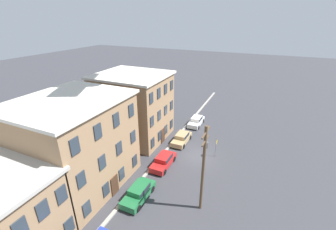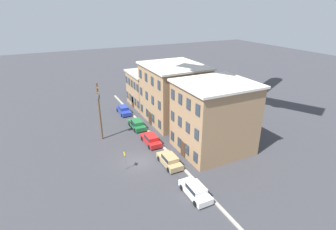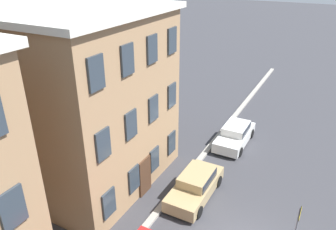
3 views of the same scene
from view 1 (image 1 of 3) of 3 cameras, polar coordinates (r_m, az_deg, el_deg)
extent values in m
plane|color=#38383D|center=(31.12, 7.67, -10.27)|extent=(200.00, 200.00, 0.00)
cube|color=#9E998E|center=(32.35, -0.03, -8.41)|extent=(56.00, 0.36, 0.16)
cube|color=#2D3842|center=(18.48, -33.40, -22.90)|extent=(0.90, 0.10, 1.40)
cube|color=#2D3842|center=(19.01, -29.22, -20.29)|extent=(0.90, 0.10, 1.40)
cube|color=#2D3842|center=(21.89, -23.77, -24.37)|extent=(0.90, 0.10, 1.40)
cube|color=#2D3842|center=(19.67, -25.41, -17.76)|extent=(0.90, 0.10, 1.40)
cube|color=#9E7A56|center=(25.81, -22.36, -7.05)|extent=(10.62, 9.00, 9.70)
cube|color=silver|center=(23.81, -24.20, 3.39)|extent=(11.12, 9.50, 0.30)
cube|color=#2D3842|center=(22.79, -19.90, -21.47)|extent=(0.90, 0.10, 1.40)
cube|color=#2D3842|center=(20.70, -21.16, -15.05)|extent=(0.90, 0.10, 1.40)
cube|color=#2D3842|center=(18.94, -22.59, -7.33)|extent=(0.90, 0.10, 1.40)
cube|color=#2D3842|center=(24.14, -15.46, -17.77)|extent=(0.90, 0.10, 1.40)
cube|color=#2D3842|center=(22.19, -16.37, -11.45)|extent=(0.90, 0.10, 1.40)
cube|color=#2D3842|center=(20.55, -17.39, -4.03)|extent=(0.90, 0.10, 1.40)
cube|color=#2D3842|center=(25.70, -11.68, -14.41)|extent=(0.90, 0.10, 1.40)
cube|color=#2D3842|center=(23.87, -12.31, -8.27)|extent=(0.90, 0.10, 1.40)
cube|color=#2D3842|center=(22.36, -13.02, -1.21)|extent=(0.90, 0.10, 1.40)
cube|color=#2D3842|center=(27.43, -8.45, -11.41)|extent=(0.90, 0.10, 1.40)
cube|color=#2D3842|center=(25.72, -8.87, -5.49)|extent=(0.90, 0.10, 1.40)
cube|color=#2D3842|center=(24.33, -9.34, 1.17)|extent=(0.90, 0.10, 1.40)
cube|color=#472D1E|center=(25.23, -13.38, -16.95)|extent=(1.10, 0.10, 2.20)
cube|color=#9E7A56|center=(34.01, -8.68, 1.89)|extent=(8.51, 9.45, 9.61)
cube|color=silver|center=(32.52, -9.22, 10.02)|extent=(9.01, 9.95, 0.30)
cube|color=#2D3842|center=(30.72, -3.91, -7.04)|extent=(0.90, 0.10, 1.40)
cube|color=#2D3842|center=(29.22, -4.08, -1.63)|extent=(0.90, 0.10, 1.40)
cube|color=#2D3842|center=(28.00, -4.26, 4.30)|extent=(0.90, 0.10, 1.40)
cube|color=#2D3842|center=(32.36, -2.14, -5.30)|extent=(0.90, 0.10, 1.40)
cube|color=#2D3842|center=(30.93, -2.23, -0.10)|extent=(0.90, 0.10, 1.40)
cube|color=#2D3842|center=(29.79, -2.33, 5.55)|extent=(0.90, 0.10, 1.40)
cube|color=#2D3842|center=(34.05, -0.56, -3.72)|extent=(0.90, 0.10, 1.40)
cube|color=#2D3842|center=(32.70, -0.58, 1.27)|extent=(0.90, 0.10, 1.40)
cube|color=#2D3842|center=(31.62, -0.60, 6.64)|extent=(0.90, 0.10, 1.40)
cube|color=#2D3842|center=(35.79, 0.87, -2.29)|extent=(0.90, 0.10, 1.40)
cube|color=#2D3842|center=(34.51, 0.90, 2.49)|extent=(0.90, 0.10, 1.40)
cube|color=#2D3842|center=(33.48, 0.94, 7.61)|extent=(0.90, 0.10, 1.40)
cube|color=#472D1E|center=(33.44, -1.32, -5.25)|extent=(1.10, 0.10, 2.20)
cube|color=#1E6638|center=(24.66, -7.52, -19.30)|extent=(4.40, 1.80, 0.70)
cube|color=#1E6638|center=(24.37, -7.35, -17.94)|extent=(2.20, 1.51, 0.55)
cube|color=#1E232D|center=(24.37, -7.35, -17.94)|extent=(2.02, 1.58, 0.48)
cylinder|color=black|center=(23.60, -7.55, -22.43)|extent=(0.66, 0.22, 0.66)
cylinder|color=black|center=(24.31, -11.22, -21.03)|extent=(0.66, 0.22, 0.66)
cylinder|color=black|center=(25.38, -3.99, -18.24)|extent=(0.66, 0.22, 0.66)
cylinder|color=black|center=(26.05, -7.45, -17.11)|extent=(0.66, 0.22, 0.66)
cube|color=#B21E1E|center=(28.78, -1.19, -11.88)|extent=(4.40, 1.80, 0.70)
cube|color=#B21E1E|center=(28.57, -1.03, -10.65)|extent=(2.20, 1.51, 0.55)
cube|color=#1E232D|center=(28.57, -1.03, -10.65)|extent=(2.02, 1.58, 0.48)
cylinder|color=black|center=(27.56, -0.87, -14.24)|extent=(0.66, 0.22, 0.66)
cylinder|color=black|center=(28.18, -4.09, -13.34)|extent=(0.66, 0.22, 0.66)
cylinder|color=black|center=(29.70, 1.54, -11.10)|extent=(0.66, 0.22, 0.66)
cylinder|color=black|center=(30.27, -1.47, -10.35)|extent=(0.66, 0.22, 0.66)
cube|color=tan|center=(33.67, 3.46, -6.18)|extent=(4.40, 1.80, 0.70)
cube|color=tan|center=(33.53, 3.61, -5.10)|extent=(2.20, 1.51, 0.55)
cube|color=#1E232D|center=(33.53, 3.61, -5.10)|extent=(2.02, 1.58, 0.48)
cylinder|color=black|center=(32.35, 3.94, -7.96)|extent=(0.66, 0.22, 0.66)
cylinder|color=black|center=(32.87, 1.14, -7.34)|extent=(0.66, 0.22, 0.66)
cylinder|color=black|center=(34.72, 5.63, -5.65)|extent=(0.66, 0.22, 0.66)
cylinder|color=black|center=(35.21, 3.01, -5.12)|extent=(0.66, 0.22, 0.66)
cube|color=silver|center=(39.21, 7.15, -1.80)|extent=(4.40, 1.80, 0.70)
cube|color=silver|center=(39.12, 7.29, -0.86)|extent=(2.20, 1.51, 0.55)
cube|color=#1E232D|center=(39.12, 7.29, -0.86)|extent=(2.02, 1.58, 0.48)
cylinder|color=black|center=(37.83, 7.70, -3.16)|extent=(0.66, 0.22, 0.66)
cylinder|color=black|center=(38.27, 5.27, -2.70)|extent=(0.66, 0.22, 0.66)
cylinder|color=black|center=(40.35, 8.91, -1.46)|extent=(0.66, 0.22, 0.66)
cylinder|color=black|center=(40.77, 6.62, -1.05)|extent=(0.66, 0.22, 0.66)
cylinder|color=slate|center=(30.78, 12.03, -8.24)|extent=(0.08, 0.08, 2.53)
cube|color=yellow|center=(30.27, 12.25, -6.67)|extent=(0.80, 0.03, 0.80)
cube|color=black|center=(30.28, 12.23, -6.66)|extent=(0.86, 0.02, 0.86)
cylinder|color=brown|center=(21.16, 8.89, -13.75)|extent=(0.28, 0.28, 9.00)
cube|color=brown|center=(19.06, 9.62, -4.37)|extent=(2.40, 0.12, 0.12)
cube|color=brown|center=(19.45, 9.46, -6.45)|extent=(2.00, 0.12, 0.12)
cylinder|color=#515156|center=(20.04, 9.61, -7.47)|extent=(0.44, 0.44, 0.55)
camera|label=2|loc=(53.50, 29.78, 22.99)|focal=28.00mm
camera|label=3|loc=(15.47, 5.61, 3.64)|focal=35.00mm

